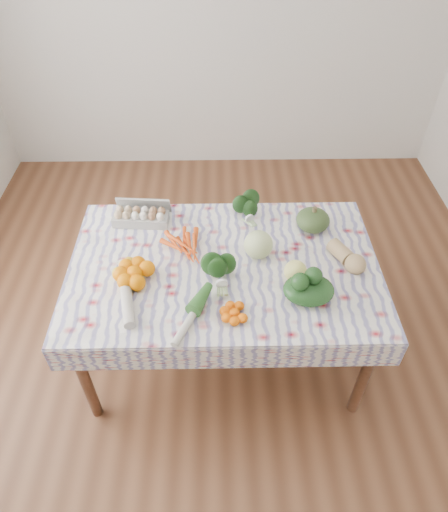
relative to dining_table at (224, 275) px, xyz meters
The scene contains 17 objects.
ground 0.68m from the dining_table, ahead, with size 4.50×4.50×0.00m, color brown.
wall_back 2.36m from the dining_table, 90.00° to the left, with size 4.00×0.04×2.80m, color silver.
dining_table is the anchor object (origin of this frame).
tablecloth 0.08m from the dining_table, ahead, with size 1.66×1.06×0.01m, color white.
egg_carton 0.61m from the dining_table, 143.91° to the left, with size 0.32×0.13×0.09m, color #A6A6A1.
carrot_bunch 0.27m from the dining_table, 151.90° to the left, with size 0.25×0.22×0.04m, color #E85013.
kale_bunch 0.43m from the dining_table, 69.81° to the left, with size 0.14×0.13×0.13m, color #173813.
kabocha_squash 0.61m from the dining_table, 28.89° to the left, with size 0.19×0.19×0.13m, color #395126.
cabbage 0.25m from the dining_table, 18.85° to the left, with size 0.16×0.16×0.16m, color #C6D990.
butternut_squash 0.67m from the dining_table, ahead, with size 0.11×0.24×0.11m, color tan.
orange_cluster 0.49m from the dining_table, 167.19° to the right, with size 0.27×0.27×0.09m, color #FF7E00.
broccoli 0.19m from the dining_table, 98.73° to the right, with size 0.15×0.15×0.11m, color #194314.
mandarin_cluster 0.37m from the dining_table, 82.90° to the right, with size 0.17×0.17×0.05m, color #FF6905.
grapefruit 0.41m from the dining_table, 18.13° to the right, with size 0.12×0.12×0.12m, color #EAE572.
spinach_bag 0.50m from the dining_table, 30.75° to the right, with size 0.25×0.20×0.11m, color #163815.
daikon 0.56m from the dining_table, 152.96° to the right, with size 0.06×0.06×0.39m, color beige.
leek 0.41m from the dining_table, 113.36° to the right, with size 0.04×0.04×0.37m, color beige.
Camera 1 is at (-0.03, -1.73, 2.48)m, focal length 32.00 mm.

